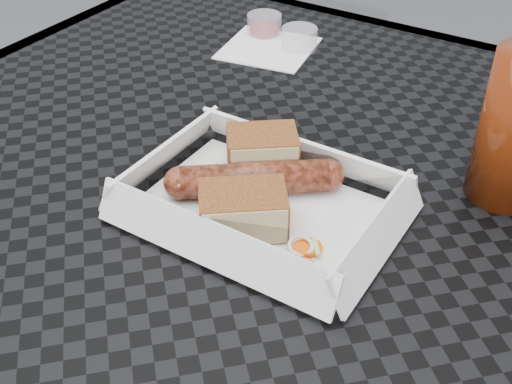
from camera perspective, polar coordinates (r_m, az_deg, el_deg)
patio_table at (r=0.76m, az=-2.14°, el=0.27°), size 0.80×0.80×0.74m
food_tray at (r=0.61m, az=0.50°, el=-1.61°), size 0.22×0.15×0.00m
bratwurst at (r=0.62m, az=-0.12°, el=1.16°), size 0.15×0.12×0.03m
bread_near at (r=0.65m, az=0.55°, el=3.58°), size 0.09×0.08×0.04m
bread_far at (r=0.57m, az=-1.16°, el=-1.62°), size 0.09×0.09×0.04m
veg_garnish at (r=0.56m, az=4.71°, el=-5.71°), size 0.03×0.03×0.00m
napkin at (r=0.92m, az=1.12°, el=12.67°), size 0.14×0.14×0.00m
condiment_cup_sauce at (r=0.96m, az=0.74°, el=14.64°), size 0.05×0.05×0.03m
condiment_cup_empty at (r=0.92m, az=3.87°, el=13.46°), size 0.05×0.05×0.03m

